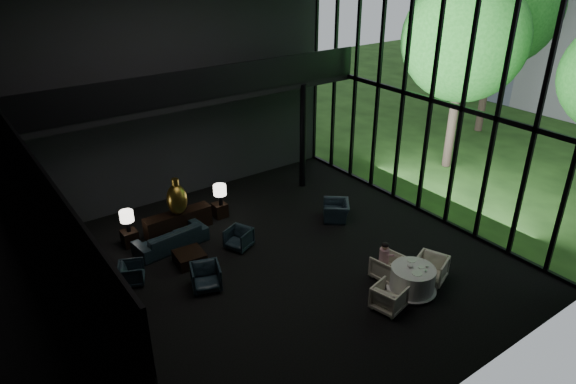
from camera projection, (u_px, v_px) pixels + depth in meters
floor at (253, 275)px, 14.69m from camera, size 14.00×12.00×0.02m
wall_back at (155, 93)px, 17.30m from camera, size 14.00×0.04×8.00m
wall_front at (438, 248)px, 8.56m from camera, size 14.00×0.04×8.00m
curtain_wall at (431, 100)px, 16.58m from camera, size 0.20×12.00×8.00m
mezzanine_back at (195, 95)px, 17.10m from camera, size 12.00×2.00×0.25m
railing_left at (30, 169)px, 10.04m from camera, size 0.06×12.00×1.00m
railing_back at (208, 83)px, 16.11m from camera, size 12.00×0.06×1.00m
column_nw at (8, 187)px, 15.33m from camera, size 0.24×0.24×4.00m
column_ne at (303, 137)px, 19.24m from camera, size 0.24×0.24×4.00m
tree_near at (464, 39)px, 19.62m from camera, size 4.80×4.80×7.65m
tree_far at (499, 5)px, 23.38m from camera, size 5.60×5.60×8.80m
console at (178, 222)px, 16.77m from camera, size 2.23×0.51×0.71m
bronze_urn at (177, 199)px, 16.32m from camera, size 0.66×0.66×1.23m
side_table_left at (130, 238)px, 16.06m from camera, size 0.46×0.46×0.50m
table_lamp_left at (127, 217)px, 15.71m from camera, size 0.42×0.42×0.70m
side_table_right at (220, 210)px, 17.74m from camera, size 0.45×0.45×0.50m
table_lamp_right at (220, 191)px, 17.33m from camera, size 0.44×0.44×0.74m
sofa at (170, 234)px, 15.85m from camera, size 2.54×0.96×0.97m
lounge_armchair_west at (132, 273)px, 14.25m from camera, size 0.75×0.77×0.62m
lounge_armchair_east at (239, 238)px, 15.88m from camera, size 0.85×0.87×0.69m
lounge_armchair_south at (206, 276)px, 13.98m from camera, size 1.00×0.96×0.82m
window_armchair at (336, 209)px, 17.52m from camera, size 1.01×1.06×0.78m
coffee_table at (190, 258)px, 15.18m from camera, size 0.90×0.90×0.37m
dining_table at (412, 281)px, 13.88m from camera, size 1.35×1.35×0.75m
dining_chair_north at (388, 266)px, 14.43m from camera, size 0.90×0.86×0.81m
dining_chair_east at (431, 267)px, 14.30m from camera, size 1.06×1.09×0.88m
dining_chair_west at (389, 296)px, 13.20m from camera, size 0.86×0.89×0.77m
child at (385, 252)px, 14.41m from camera, size 0.28×0.28×0.61m
plate_a at (417, 274)px, 13.47m from camera, size 0.27×0.27×0.02m
plate_b at (411, 260)px, 14.02m from camera, size 0.24×0.24×0.02m
saucer at (421, 267)px, 13.74m from camera, size 0.19×0.19×0.01m
coffee_cup at (427, 266)px, 13.72m from camera, size 0.11×0.11×0.06m
cereal_bowl at (410, 266)px, 13.74m from camera, size 0.17×0.17×0.08m
cream_pot at (425, 271)px, 13.54m from camera, size 0.06×0.06×0.06m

